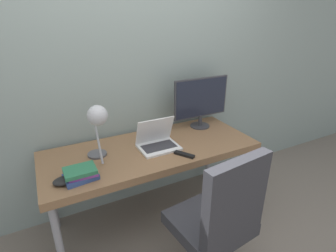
{
  "coord_description": "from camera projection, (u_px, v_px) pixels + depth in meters",
  "views": [
    {
      "loc": [
        -0.76,
        -1.42,
        1.76
      ],
      "look_at": [
        0.13,
        0.32,
        0.93
      ],
      "focal_mm": 28.0,
      "sensor_mm": 36.0,
      "label": 1
    }
  ],
  "objects": [
    {
      "name": "ground_plane",
      "position": [
        171.0,
        245.0,
        2.17
      ],
      "size": [
        12.0,
        12.0,
        0.0
      ],
      "primitive_type": "plane",
      "color": "#70665B"
    },
    {
      "name": "wall_back",
      "position": [
        131.0,
        71.0,
        2.29
      ],
      "size": [
        8.0,
        0.05,
        2.6
      ],
      "color": "gray",
      "rests_on": "ground_plane"
    },
    {
      "name": "desk",
      "position": [
        152.0,
        154.0,
        2.19
      ],
      "size": [
        1.74,
        0.71,
        0.75
      ],
      "color": "brown",
      "rests_on": "ground_plane"
    },
    {
      "name": "laptop",
      "position": [
        158.0,
        142.0,
        2.15
      ],
      "size": [
        0.32,
        0.25,
        0.25
      ],
      "color": "silver",
      "rests_on": "desk"
    },
    {
      "name": "monitor",
      "position": [
        201.0,
        100.0,
        2.47
      ],
      "size": [
        0.57,
        0.19,
        0.48
      ],
      "color": "#333338",
      "rests_on": "desk"
    },
    {
      "name": "desk_lamp",
      "position": [
        97.0,
        121.0,
        1.79
      ],
      "size": [
        0.15,
        0.32,
        0.46
      ],
      "color": "#4C4C51",
      "rests_on": "desk"
    },
    {
      "name": "office_chair",
      "position": [
        219.0,
        217.0,
        1.64
      ],
      "size": [
        0.55,
        0.55,
        1.05
      ],
      "color": "black",
      "rests_on": "ground_plane"
    },
    {
      "name": "book_stack",
      "position": [
        81.0,
        174.0,
        1.74
      ],
      "size": [
        0.23,
        0.17,
        0.08
      ],
      "color": "#334C8C",
      "rests_on": "desk"
    },
    {
      "name": "tv_remote",
      "position": [
        184.0,
        154.0,
        2.04
      ],
      "size": [
        0.12,
        0.16,
        0.02
      ],
      "color": "black",
      "rests_on": "desk"
    },
    {
      "name": "game_controller",
      "position": [
        64.0,
        181.0,
        1.7
      ],
      "size": [
        0.14,
        0.1,
        0.04
      ],
      "color": "black",
      "rests_on": "desk"
    }
  ]
}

